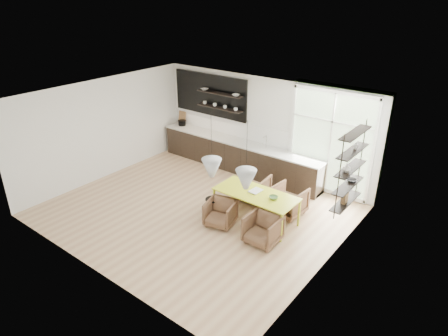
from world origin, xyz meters
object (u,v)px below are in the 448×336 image
at_px(dining_table, 256,195).
at_px(armchair_front_left, 220,213).
at_px(armchair_front_right, 263,229).
at_px(armchair_back_left, 253,187).
at_px(armchair_back_right, 288,201).
at_px(wire_stool, 212,205).

bearing_deg(dining_table, armchair_front_left, -128.84).
height_order(dining_table, armchair_front_left, dining_table).
height_order(dining_table, armchair_front_right, dining_table).
distance_m(armchair_back_left, armchair_front_left, 1.50).
bearing_deg(armchair_back_right, wire_stool, 45.89).
bearing_deg(armchair_back_left, wire_stool, 71.43).
xyz_separation_m(armchair_back_left, armchair_back_right, (1.11, -0.07, 0.01)).
height_order(armchair_back_right, wire_stool, armchair_back_right).
bearing_deg(wire_stool, armchair_front_left, -24.80).
relative_size(armchair_back_left, wire_stool, 1.63).
bearing_deg(armchair_back_left, armchair_back_right, 170.91).
bearing_deg(armchair_front_right, armchair_back_right, 95.69).
height_order(armchair_back_left, wire_stool, armchair_back_left).
xyz_separation_m(armchair_back_left, wire_stool, (-0.31, -1.32, -0.05)).
bearing_deg(armchair_back_left, armchair_front_left, 87.93).
bearing_deg(armchair_back_left, armchair_front_right, 125.05).
bearing_deg(armchair_front_left, armchair_front_right, -14.44).
bearing_deg(dining_table, armchair_back_right, 58.30).
height_order(dining_table, armchair_back_right, dining_table).
height_order(armchair_back_left, armchair_front_right, armchair_back_left).
relative_size(armchair_front_right, wire_stool, 1.54).
distance_m(dining_table, wire_stool, 1.13).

